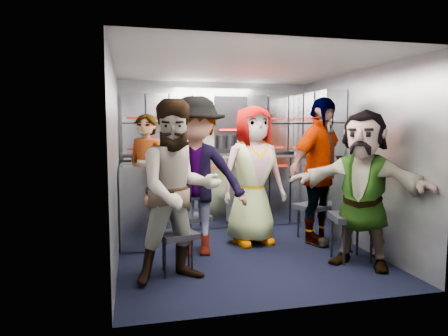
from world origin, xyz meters
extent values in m
plane|color=black|center=(0.00, 0.00, 0.00)|extent=(3.00, 3.00, 0.00)
cube|color=gray|center=(0.00, 1.50, 1.05)|extent=(2.80, 0.04, 2.10)
cube|color=gray|center=(-1.40, 0.00, 1.05)|extent=(0.04, 3.00, 2.10)
cube|color=gray|center=(1.40, 0.00, 1.05)|extent=(0.04, 3.00, 2.10)
cube|color=silver|center=(0.00, 0.00, 2.10)|extent=(2.80, 3.00, 0.02)
cube|color=#969BA5|center=(0.00, 1.29, 0.49)|extent=(2.68, 0.38, 0.99)
cube|color=#969BA5|center=(-1.19, 0.56, 0.49)|extent=(0.38, 0.76, 0.99)
cube|color=#B8BABF|center=(0.00, 1.29, 1.01)|extent=(2.68, 0.42, 0.03)
cube|color=#969BA5|center=(0.00, 1.35, 1.49)|extent=(2.68, 0.28, 0.82)
cube|color=#969BA5|center=(1.25, 0.70, 1.49)|extent=(0.28, 1.00, 0.82)
cube|color=#969BA5|center=(1.25, 0.60, 0.50)|extent=(0.28, 1.20, 1.00)
cube|color=#AB1B09|center=(0.00, 1.09, 0.88)|extent=(2.60, 0.02, 0.03)
cube|color=black|center=(-0.82, -0.52, 0.39)|extent=(0.43, 0.42, 0.06)
cylinder|color=black|center=(-0.95, -0.63, 0.18)|extent=(0.02, 0.02, 0.37)
cylinder|color=black|center=(-0.69, -0.63, 0.18)|extent=(0.02, 0.02, 0.37)
cylinder|color=black|center=(-0.95, -0.41, 0.18)|extent=(0.02, 0.02, 0.37)
cylinder|color=black|center=(-0.69, -0.41, 0.18)|extent=(0.02, 0.02, 0.37)
cube|color=black|center=(-0.55, 0.22, 0.38)|extent=(0.42, 0.41, 0.05)
cylinder|color=black|center=(-0.67, 0.12, 0.18)|extent=(0.02, 0.02, 0.36)
cylinder|color=black|center=(-0.42, 0.12, 0.18)|extent=(0.02, 0.02, 0.36)
cylinder|color=black|center=(-0.67, 0.33, 0.18)|extent=(0.02, 0.02, 0.36)
cylinder|color=black|center=(-0.42, 0.33, 0.18)|extent=(0.02, 0.02, 0.36)
cube|color=black|center=(0.21, 0.50, 0.37)|extent=(0.36, 0.34, 0.05)
cylinder|color=black|center=(0.08, 0.39, 0.18)|extent=(0.02, 0.02, 0.35)
cylinder|color=black|center=(0.33, 0.39, 0.18)|extent=(0.02, 0.02, 0.35)
cylinder|color=black|center=(0.08, 0.61, 0.18)|extent=(0.02, 0.02, 0.35)
cylinder|color=black|center=(0.33, 0.61, 0.18)|extent=(0.02, 0.02, 0.35)
cube|color=black|center=(1.01, 0.32, 0.42)|extent=(0.50, 0.49, 0.06)
cylinder|color=black|center=(0.87, 0.19, 0.20)|extent=(0.02, 0.02, 0.40)
cylinder|color=black|center=(1.15, 0.19, 0.20)|extent=(0.02, 0.02, 0.40)
cylinder|color=black|center=(0.87, 0.44, 0.20)|extent=(0.02, 0.02, 0.40)
cylinder|color=black|center=(1.15, 0.44, 0.20)|extent=(0.02, 0.02, 0.40)
cube|color=black|center=(1.05, -0.55, 0.47)|extent=(0.50, 0.48, 0.07)
cylinder|color=black|center=(0.89, -0.69, 0.22)|extent=(0.03, 0.03, 0.45)
cylinder|color=black|center=(1.21, -0.69, 0.22)|extent=(0.03, 0.03, 0.45)
cylinder|color=black|center=(0.89, -0.42, 0.22)|extent=(0.03, 0.03, 0.45)
cylinder|color=black|center=(1.21, -0.42, 0.22)|extent=(0.03, 0.03, 0.45)
imported|color=black|center=(-1.05, 0.95, 0.81)|extent=(0.70, 0.66, 1.61)
imported|color=black|center=(-0.82, -0.70, 0.84)|extent=(0.93, 0.79, 1.69)
imported|color=black|center=(-0.55, 0.04, 0.89)|extent=(1.25, 0.87, 1.77)
imported|color=black|center=(0.21, 0.32, 0.85)|extent=(0.90, 0.66, 1.70)
imported|color=black|center=(1.01, 0.14, 0.90)|extent=(1.14, 0.87, 1.80)
imported|color=black|center=(1.05, -0.73, 0.81)|extent=(1.38, 1.40, 1.61)
cylinder|color=white|center=(-0.32, 1.24, 1.15)|extent=(0.07, 0.07, 0.23)
cylinder|color=white|center=(-0.69, 1.24, 1.16)|extent=(0.06, 0.06, 0.27)
cylinder|color=white|center=(0.29, 1.24, 1.15)|extent=(0.07, 0.07, 0.24)
cylinder|color=beige|center=(-0.62, 1.23, 1.08)|extent=(0.08, 0.08, 0.11)
cylinder|color=beige|center=(1.18, 1.23, 1.08)|extent=(0.08, 0.08, 0.10)
camera|label=1|loc=(-1.24, -4.33, 1.42)|focal=32.00mm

